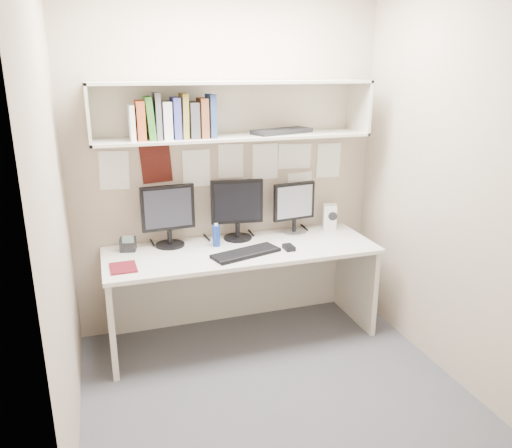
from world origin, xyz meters
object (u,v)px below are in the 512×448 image
object	(u,v)px
desk	(242,293)
maroon_notebook	(123,268)
monitor_center	(237,207)
keyboard	(246,253)
desk_phone	(128,244)
monitor_right	(294,205)
monitor_left	(168,213)
speaker	(330,217)

from	to	relation	value
desk	maroon_notebook	bearing A→B (deg)	-170.76
monitor_center	keyboard	bearing A→B (deg)	-88.16
maroon_notebook	desk_phone	bearing A→B (deg)	78.54
monitor_right	keyboard	distance (m)	0.66
monitor_center	maroon_notebook	bearing A→B (deg)	-150.04
monitor_left	monitor_right	size ratio (longest dim) A/B	1.12
monitor_center	desk_phone	xyz separation A→B (m)	(-0.83, -0.03, -0.20)
keyboard	maroon_notebook	size ratio (longest dim) A/B	2.37
desk	monitor_left	size ratio (longest dim) A/B	4.35
monitor_right	keyboard	world-z (taller)	monitor_right
monitor_center	maroon_notebook	world-z (taller)	monitor_center
monitor_right	keyboard	size ratio (longest dim) A/B	0.83
speaker	maroon_notebook	xyz separation A→B (m)	(-1.68, -0.36, -0.10)
keyboard	speaker	size ratio (longest dim) A/B	2.40
monitor_left	monitor_center	distance (m)	0.53
desk	maroon_notebook	xyz separation A→B (m)	(-0.86, -0.14, 0.37)
desk	monitor_left	world-z (taller)	monitor_left
keyboard	monitor_center	bearing A→B (deg)	67.23
desk	keyboard	world-z (taller)	keyboard
keyboard	desk_phone	bearing A→B (deg)	140.35
monitor_left	desk_phone	world-z (taller)	monitor_left
monitor_center	speaker	world-z (taller)	monitor_center
monitor_center	speaker	size ratio (longest dim) A/B	2.25
desk_phone	speaker	bearing A→B (deg)	12.87
desk	maroon_notebook	world-z (taller)	maroon_notebook
monitor_left	maroon_notebook	size ratio (longest dim) A/B	2.19
monitor_center	keyboard	xyz separation A→B (m)	(-0.04, -0.36, -0.24)
desk	monitor_right	world-z (taller)	monitor_right
monitor_left	keyboard	size ratio (longest dim) A/B	0.92
desk	speaker	distance (m)	0.97
monitor_left	speaker	size ratio (longest dim) A/B	2.22
keyboard	maroon_notebook	distance (m)	0.85
speaker	monitor_center	bearing A→B (deg)	-160.33
monitor_right	speaker	world-z (taller)	monitor_right
desk	desk_phone	xyz separation A→B (m)	(-0.80, 0.19, 0.42)
monitor_left	monitor_right	world-z (taller)	monitor_left
monitor_center	keyboard	world-z (taller)	monitor_center
monitor_right	desk_phone	xyz separation A→B (m)	(-1.31, -0.03, -0.18)
keyboard	monitor_left	bearing A→B (deg)	126.67
desk	monitor_center	distance (m)	0.66
maroon_notebook	monitor_left	bearing A→B (deg)	42.98
keyboard	desk_phone	distance (m)	0.86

